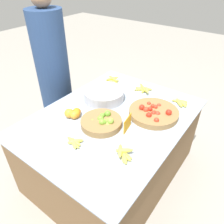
# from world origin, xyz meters

# --- Properties ---
(ground_plane) EXTENTS (12.00, 12.00, 0.00)m
(ground_plane) POSITION_xyz_m (0.00, 0.00, 0.00)
(ground_plane) COLOR #A39E93
(market_table) EXTENTS (1.52, 1.16, 0.69)m
(market_table) POSITION_xyz_m (0.00, 0.00, 0.35)
(market_table) COLOR brown
(market_table) RESTS_ON ground_plane
(lime_bowl) EXTENTS (0.34, 0.34, 0.10)m
(lime_bowl) POSITION_xyz_m (-0.14, -0.00, 0.73)
(lime_bowl) COLOR olive
(lime_bowl) RESTS_ON market_table
(tomato_basket) EXTENTS (0.43, 0.43, 0.09)m
(tomato_basket) POSITION_xyz_m (0.23, -0.28, 0.72)
(tomato_basket) COLOR olive
(tomato_basket) RESTS_ON market_table
(orange_pile) EXTENTS (0.14, 0.12, 0.08)m
(orange_pile) POSITION_xyz_m (-0.20, 0.26, 0.73)
(orange_pile) COLOR orange
(orange_pile) RESTS_ON market_table
(metal_bowl) EXTENTS (0.39, 0.39, 0.10)m
(metal_bowl) POSITION_xyz_m (0.19, 0.24, 0.74)
(metal_bowl) COLOR #B7B7BF
(metal_bowl) RESTS_ON market_table
(price_sign) EXTENTS (0.14, 0.03, 0.12)m
(price_sign) POSITION_xyz_m (-0.07, -0.20, 0.75)
(price_sign) COLOR orange
(price_sign) RESTS_ON market_table
(banana_bunch_front_center) EXTENTS (0.14, 0.17, 0.04)m
(banana_bunch_front_center) POSITION_xyz_m (0.55, -0.39, 0.71)
(banana_bunch_front_center) COLOR #EFDB4C
(banana_bunch_front_center) RESTS_ON market_table
(banana_bunch_middle_left) EXTENTS (0.14, 0.16, 0.06)m
(banana_bunch_middle_left) POSITION_xyz_m (0.53, 0.38, 0.72)
(banana_bunch_middle_left) COLOR #EFDB4C
(banana_bunch_middle_left) RESTS_ON market_table
(banana_bunch_back_center) EXTENTS (0.14, 0.15, 0.06)m
(banana_bunch_back_center) POSITION_xyz_m (-0.32, -0.34, 0.72)
(banana_bunch_back_center) COLOR #EFDB4C
(banana_bunch_back_center) RESTS_ON market_table
(banana_bunch_front_right) EXTENTS (0.16, 0.19, 0.05)m
(banana_bunch_front_right) POSITION_xyz_m (0.56, 0.01, 0.71)
(banana_bunch_front_right) COLOR #EFDB4C
(banana_bunch_front_right) RESTS_ON market_table
(banana_bunch_middle_right) EXTENTS (0.12, 0.15, 0.03)m
(banana_bunch_middle_right) POSITION_xyz_m (-0.44, 0.02, 0.71)
(banana_bunch_middle_right) COLOR #EFDB4C
(banana_bunch_middle_right) RESTS_ON market_table
(vendor_person) EXTENTS (0.36, 0.36, 1.63)m
(vendor_person) POSITION_xyz_m (0.19, 0.95, 0.75)
(vendor_person) COLOR navy
(vendor_person) RESTS_ON ground_plane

